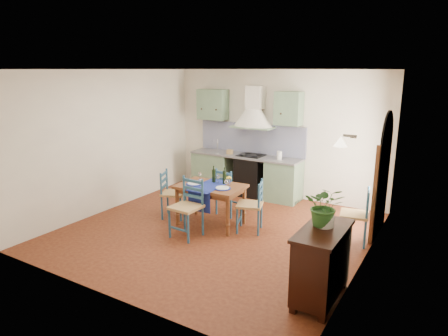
{
  "coord_description": "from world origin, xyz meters",
  "views": [
    {
      "loc": [
        3.54,
        -5.63,
        2.8
      ],
      "look_at": [
        -0.03,
        0.3,
        1.09
      ],
      "focal_mm": 32.0,
      "sensor_mm": 36.0,
      "label": 1
    }
  ],
  "objects": [
    {
      "name": "dining_table",
      "position": [
        -0.25,
        0.2,
        0.67
      ],
      "size": [
        1.22,
        0.92,
        1.07
      ],
      "color": "brown",
      "rests_on": "ground"
    },
    {
      "name": "potted_plant",
      "position": [
        2.23,
        -1.08,
        1.19
      ],
      "size": [
        0.55,
        0.5,
        0.52
      ],
      "primitive_type": "imported",
      "rotation": [
        0.0,
        0.0,
        0.24
      ],
      "color": "#2C6227",
      "rests_on": "sideboard"
    },
    {
      "name": "chair_spare",
      "position": [
        2.23,
        0.74,
        0.49
      ],
      "size": [
        0.51,
        0.51,
        0.94
      ],
      "color": "navy",
      "rests_on": "ground"
    },
    {
      "name": "left_wall",
      "position": [
        -2.5,
        0.0,
        1.4
      ],
      "size": [
        0.04,
        5.0,
        2.8
      ],
      "primitive_type": "cube",
      "color": "beige",
      "rests_on": "ground"
    },
    {
      "name": "chair_right",
      "position": [
        0.53,
        0.31,
        0.48
      ],
      "size": [
        0.55,
        0.55,
        0.93
      ],
      "color": "navy",
      "rests_on": "ground"
    },
    {
      "name": "chair_left",
      "position": [
        -1.1,
        0.14,
        0.48
      ],
      "size": [
        0.56,
        0.56,
        0.92
      ],
      "color": "navy",
      "rests_on": "ground"
    },
    {
      "name": "chair_far",
      "position": [
        -0.23,
        0.82,
        0.49
      ],
      "size": [
        0.51,
        0.51,
        0.94
      ],
      "color": "navy",
      "rests_on": "ground"
    },
    {
      "name": "back_wall",
      "position": [
        -0.47,
        2.29,
        1.05
      ],
      "size": [
        5.0,
        0.96,
        2.8
      ],
      "color": "beige",
      "rests_on": "ground"
    },
    {
      "name": "right_wall",
      "position": [
        2.5,
        0.28,
        1.34
      ],
      "size": [
        0.26,
        5.0,
        2.8
      ],
      "color": "beige",
      "rests_on": "ground"
    },
    {
      "name": "ceiling",
      "position": [
        0.0,
        0.0,
        2.8
      ],
      "size": [
        5.0,
        5.0,
        0.01
      ],
      "primitive_type": "cube",
      "color": "silver",
      "rests_on": "back_wall"
    },
    {
      "name": "floor",
      "position": [
        0.0,
        0.0,
        0.0
      ],
      "size": [
        5.0,
        5.0,
        0.0
      ],
      "primitive_type": "plane",
      "color": "#43180E",
      "rests_on": "ground"
    },
    {
      "name": "sideboard",
      "position": [
        2.26,
        -1.18,
        0.51
      ],
      "size": [
        0.5,
        1.05,
        0.94
      ],
      "color": "black",
      "rests_on": "ground"
    },
    {
      "name": "chair_near",
      "position": [
        -0.31,
        -0.45,
        0.52
      ],
      "size": [
        0.49,
        0.49,
        1.01
      ],
      "color": "navy",
      "rests_on": "ground"
    }
  ]
}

